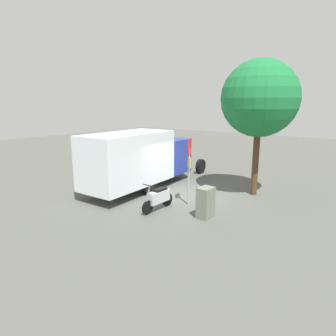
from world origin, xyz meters
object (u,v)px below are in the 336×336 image
(box_truck_near, at_px, (140,157))
(stop_sign, at_px, (189,161))
(utility_cabinet, at_px, (206,203))
(bike_rack_hoop, at_px, (210,200))
(street_tree, at_px, (260,99))
(motorcycle, at_px, (158,198))

(box_truck_near, bearing_deg, stop_sign, -103.14)
(utility_cabinet, xyz_separation_m, bike_rack_hoop, (-2.01, -0.92, -0.60))
(stop_sign, bearing_deg, utility_cabinet, 58.26)
(street_tree, distance_m, bike_rack_hoop, 5.09)
(motorcycle, bearing_deg, street_tree, 153.44)
(motorcycle, height_order, utility_cabinet, utility_cabinet)
(stop_sign, distance_m, utility_cabinet, 2.05)
(utility_cabinet, bearing_deg, street_tree, 175.03)
(box_truck_near, distance_m, utility_cabinet, 5.01)
(stop_sign, xyz_separation_m, bike_rack_hoop, (-1.19, 0.41, -1.93))
(motorcycle, bearing_deg, utility_cabinet, 103.74)
(motorcycle, height_order, stop_sign, stop_sign)
(box_truck_near, relative_size, motorcycle, 4.74)
(motorcycle, xyz_separation_m, street_tree, (-4.42, 2.33, 4.00))
(box_truck_near, bearing_deg, bike_rack_hoop, -84.14)
(stop_sign, bearing_deg, box_truck_near, -100.01)
(box_truck_near, xyz_separation_m, stop_sign, (0.59, 3.37, 0.30))
(box_truck_near, bearing_deg, motorcycle, -127.50)
(stop_sign, bearing_deg, bike_rack_hoop, 160.92)
(stop_sign, height_order, street_tree, street_tree)
(box_truck_near, xyz_separation_m, bike_rack_hoop, (-0.60, 3.78, -1.63))
(motorcycle, distance_m, street_tree, 6.40)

